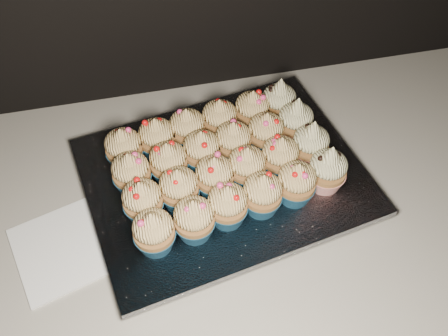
{
  "coord_description": "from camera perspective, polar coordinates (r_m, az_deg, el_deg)",
  "views": [
    {
      "loc": [
        0.12,
        1.22,
        1.59
      ],
      "look_at": [
        0.23,
        1.73,
        0.95
      ],
      "focal_mm": 40.0,
      "sensor_mm": 36.0,
      "label": 1
    }
  ],
  "objects": [
    {
      "name": "cupcake_6",
      "position": [
        0.77,
        -9.28,
        -3.73
      ],
      "size": [
        0.06,
        0.06,
        0.08
      ],
      "color": "navy",
      "rests_on": "foil_lining"
    },
    {
      "name": "cupcake_12",
      "position": [
        0.81,
        -10.54,
        -0.55
      ],
      "size": [
        0.06,
        0.06,
        0.08
      ],
      "color": "navy",
      "rests_on": "foil_lining"
    },
    {
      "name": "cupcake_14",
      "position": [
        0.83,
        -2.55,
        1.98
      ],
      "size": [
        0.06,
        0.06,
        0.08
      ],
      "color": "navy",
      "rests_on": "foil_lining"
    },
    {
      "name": "cupcake_0",
      "position": [
        0.74,
        -8.01,
        -7.22
      ],
      "size": [
        0.06,
        0.06,
        0.08
      ],
      "color": "navy",
      "rests_on": "foil_lining"
    },
    {
      "name": "cupcake_11",
      "position": [
        0.85,
        9.87,
        2.7
      ],
      "size": [
        0.06,
        0.06,
        0.1
      ],
      "color": "red",
      "rests_on": "foil_lining"
    },
    {
      "name": "cabinet",
      "position": [
        1.27,
        -10.44,
        -17.98
      ],
      "size": [
        2.4,
        0.6,
        0.86
      ],
      "primitive_type": "cube",
      "color": "black",
      "rests_on": "ground"
    },
    {
      "name": "cupcake_1",
      "position": [
        0.75,
        -3.43,
        -5.83
      ],
      "size": [
        0.06,
        0.06,
        0.08
      ],
      "color": "navy",
      "rests_on": "foil_lining"
    },
    {
      "name": "cupcake_2",
      "position": [
        0.76,
        0.4,
        -4.24
      ],
      "size": [
        0.06,
        0.06,
        0.08
      ],
      "color": "navy",
      "rests_on": "foil_lining"
    },
    {
      "name": "cupcake_16",
      "position": [
        0.86,
        4.79,
        4.05
      ],
      "size": [
        0.06,
        0.06,
        0.08
      ],
      "color": "navy",
      "rests_on": "foil_lining"
    },
    {
      "name": "cupcake_10",
      "position": [
        0.82,
        6.42,
        1.28
      ],
      "size": [
        0.06,
        0.06,
        0.08
      ],
      "color": "navy",
      "rests_on": "foil_lining"
    },
    {
      "name": "cupcake_17",
      "position": [
        0.88,
        8.17,
        5.33
      ],
      "size": [
        0.06,
        0.06,
        0.1
      ],
      "color": "red",
      "rests_on": "foil_lining"
    },
    {
      "name": "cupcake_4",
      "position": [
        0.79,
        8.27,
        -1.69
      ],
      "size": [
        0.06,
        0.06,
        0.08
      ],
      "color": "navy",
      "rests_on": "foil_lining"
    },
    {
      "name": "cupcake_8",
      "position": [
        0.79,
        -1.08,
        -0.98
      ],
      "size": [
        0.06,
        0.06,
        0.08
      ],
      "color": "navy",
      "rests_on": "foil_lining"
    },
    {
      "name": "cupcake_21",
      "position": [
        0.88,
        -0.51,
        5.59
      ],
      "size": [
        0.06,
        0.06,
        0.08
      ],
      "color": "navy",
      "rests_on": "foil_lining"
    },
    {
      "name": "cupcake_5",
      "position": [
        0.82,
        11.77,
        -0.16
      ],
      "size": [
        0.06,
        0.06,
        0.1
      ],
      "color": "red",
      "rests_on": "foil_lining"
    },
    {
      "name": "foil_lining",
      "position": [
        0.85,
        -0.0,
        -0.94
      ],
      "size": [
        0.51,
        0.43,
        0.01
      ],
      "primitive_type": "cube",
      "rotation": [
        0.0,
        0.0,
        0.17
      ],
      "color": "silver",
      "rests_on": "baking_tray"
    },
    {
      "name": "cupcake_15",
      "position": [
        0.84,
        1.06,
        3.05
      ],
      "size": [
        0.06,
        0.06,
        0.08
      ],
      "color": "navy",
      "rests_on": "foil_lining"
    },
    {
      "name": "cupcake_18",
      "position": [
        0.85,
        -11.37,
        2.22
      ],
      "size": [
        0.06,
        0.06,
        0.08
      ],
      "color": "navy",
      "rests_on": "foil_lining"
    },
    {
      "name": "cupcake_13",
      "position": [
        0.82,
        -6.36,
        0.62
      ],
      "size": [
        0.06,
        0.06,
        0.08
      ],
      "color": "navy",
      "rests_on": "foil_lining"
    },
    {
      "name": "worktop",
      "position": [
        0.87,
        -14.64,
        -7.04
      ],
      "size": [
        2.44,
        0.64,
        0.04
      ],
      "primitive_type": "cube",
      "color": "beige",
      "rests_on": "cabinet"
    },
    {
      "name": "cupcake_9",
      "position": [
        0.81,
        2.61,
        0.14
      ],
      "size": [
        0.06,
        0.06,
        0.08
      ],
      "color": "navy",
      "rests_on": "foil_lining"
    },
    {
      "name": "cupcake_23",
      "position": [
        0.91,
        6.29,
        7.53
      ],
      "size": [
        0.06,
        0.06,
        0.1
      ],
      "color": "red",
      "rests_on": "foil_lining"
    },
    {
      "name": "cupcake_7",
      "position": [
        0.78,
        -5.16,
        -2.34
      ],
      "size": [
        0.06,
        0.06,
        0.08
      ],
      "color": "navy",
      "rests_on": "foil_lining"
    },
    {
      "name": "baking_tray",
      "position": [
        0.86,
        -0.0,
        -1.64
      ],
      "size": [
        0.47,
        0.39,
        0.02
      ],
      "primitive_type": "cube",
      "rotation": [
        0.0,
        0.0,
        0.17
      ],
      "color": "black",
      "rests_on": "worktop"
    },
    {
      "name": "napkin",
      "position": [
        0.84,
        -17.56,
        -8.63
      ],
      "size": [
        0.19,
        0.19,
        0.0
      ],
      "primitive_type": "cube",
      "rotation": [
        0.0,
        0.0,
        0.28
      ],
      "color": "white",
      "rests_on": "worktop"
    },
    {
      "name": "cupcake_22",
      "position": [
        0.89,
        3.23,
        6.57
      ],
      "size": [
        0.06,
        0.06,
        0.08
      ],
      "color": "navy",
      "rests_on": "foil_lining"
    },
    {
      "name": "cupcake_3",
      "position": [
        0.77,
        4.41,
        -2.97
      ],
      "size": [
        0.06,
        0.06,
        0.08
      ],
      "color": "navy",
      "rests_on": "foil_lining"
    },
    {
      "name": "cupcake_19",
      "position": [
        0.85,
        -7.65,
        3.41
      ],
      "size": [
        0.06,
        0.06,
        0.08
      ],
      "color": "navy",
      "rests_on": "foil_lining"
    },
    {
      "name": "cupcake_20",
      "position": [
        0.86,
        -4.21,
        4.52
      ],
      "size": [
        0.06,
        0.06,
        0.08
      ],
      "color": "navy",
      "rests_on": "foil_lining"
    }
  ]
}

